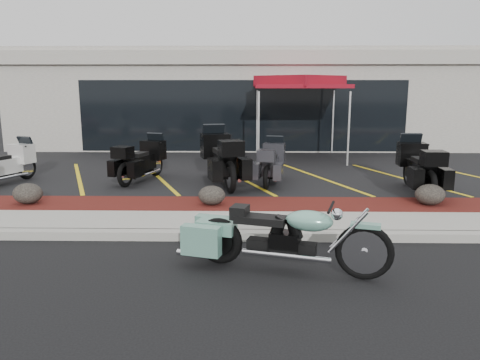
{
  "coord_description": "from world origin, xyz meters",
  "views": [
    {
      "loc": [
        0.24,
        -6.81,
        2.62
      ],
      "look_at": [
        0.09,
        1.2,
        0.99
      ],
      "focal_mm": 35.0,
      "sensor_mm": 36.0,
      "label": 1
    }
  ],
  "objects_px": {
    "hero_cruiser": "(365,244)",
    "traffic_cone": "(225,159)",
    "touring_white": "(26,158)",
    "popup_canopy": "(300,83)"
  },
  "relations": [
    {
      "from": "hero_cruiser",
      "to": "traffic_cone",
      "type": "height_order",
      "value": "hero_cruiser"
    },
    {
      "from": "traffic_cone",
      "to": "touring_white",
      "type": "bearing_deg",
      "value": -155.47
    },
    {
      "from": "hero_cruiser",
      "to": "traffic_cone",
      "type": "xyz_separation_m",
      "value": [
        -2.31,
        8.47,
        -0.17
      ]
    },
    {
      "from": "hero_cruiser",
      "to": "touring_white",
      "type": "distance_m",
      "value": 9.66
    },
    {
      "from": "traffic_cone",
      "to": "popup_canopy",
      "type": "xyz_separation_m",
      "value": [
        2.43,
        1.39,
        2.32
      ]
    },
    {
      "from": "traffic_cone",
      "to": "hero_cruiser",
      "type": "bearing_deg",
      "value": -74.77
    },
    {
      "from": "traffic_cone",
      "to": "popup_canopy",
      "type": "relative_size",
      "value": 0.13
    },
    {
      "from": "hero_cruiser",
      "to": "popup_canopy",
      "type": "xyz_separation_m",
      "value": [
        0.12,
        9.86,
        2.15
      ]
    },
    {
      "from": "touring_white",
      "to": "popup_canopy",
      "type": "xyz_separation_m",
      "value": [
        7.6,
        3.75,
        1.95
      ]
    },
    {
      "from": "hero_cruiser",
      "to": "touring_white",
      "type": "relative_size",
      "value": 1.49
    }
  ]
}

